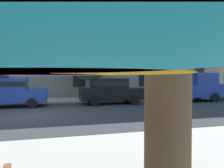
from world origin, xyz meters
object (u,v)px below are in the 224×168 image
(pickup_blue, at_px, (191,88))
(street_tree_right, at_px, (179,60))
(sedan_blue, at_px, (9,92))
(street_tree_middle, at_px, (89,63))
(sedan_black, at_px, (111,90))

(pickup_blue, height_order, street_tree_right, street_tree_right)
(sedan_blue, height_order, street_tree_middle, street_tree_middle)
(street_tree_right, bearing_deg, pickup_blue, -106.52)
(street_tree_middle, relative_size, street_tree_right, 0.92)
(sedan_blue, xyz_separation_m, street_tree_right, (13.92, 3.19, 2.50))
(sedan_blue, bearing_deg, street_tree_middle, 28.59)
(sedan_black, relative_size, street_tree_middle, 0.94)
(sedan_blue, relative_size, street_tree_right, 0.86)
(sedan_black, xyz_separation_m, street_tree_right, (7.39, 3.19, 2.50))
(pickup_blue, height_order, street_tree_middle, street_tree_middle)
(sedan_black, height_order, street_tree_middle, street_tree_middle)
(street_tree_middle, height_order, street_tree_right, street_tree_right)
(sedan_black, bearing_deg, street_tree_right, 23.38)
(pickup_blue, distance_m, street_tree_middle, 8.34)
(street_tree_middle, bearing_deg, street_tree_right, 1.47)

